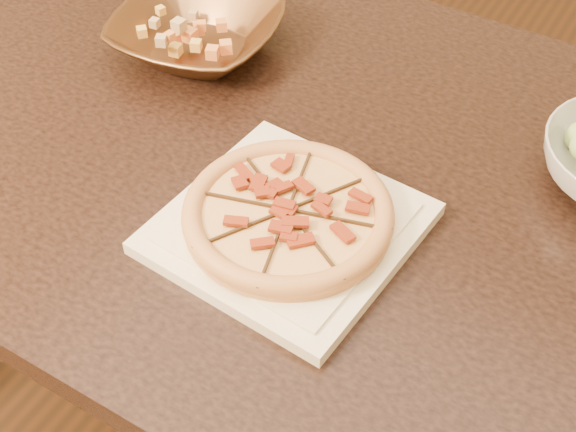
# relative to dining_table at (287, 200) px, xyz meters

# --- Properties ---
(floor) EXTENTS (4.00, 4.00, 0.02)m
(floor) POSITION_rel_dining_table_xyz_m (-0.13, 0.16, -0.66)
(floor) COLOR #381F0F
(floor) RESTS_ON ground
(dining_table) EXTENTS (1.38, 0.90, 0.75)m
(dining_table) POSITION_rel_dining_table_xyz_m (0.00, 0.00, 0.00)
(dining_table) COLOR black
(dining_table) RESTS_ON floor
(plate) EXTENTS (0.30, 0.30, 0.02)m
(plate) POSITION_rel_dining_table_xyz_m (0.08, -0.14, 0.11)
(plate) COLOR beige
(plate) RESTS_ON dining_table
(pizza) EXTENTS (0.25, 0.25, 0.03)m
(pizza) POSITION_rel_dining_table_xyz_m (0.08, -0.14, 0.14)
(pizza) COLOR #CD784E
(pizza) RESTS_ON plate
(bronze_bowl) EXTENTS (0.27, 0.27, 0.06)m
(bronze_bowl) POSITION_rel_dining_table_xyz_m (-0.23, 0.12, 0.13)
(bronze_bowl) COLOR brown
(bronze_bowl) RESTS_ON dining_table
(mixed_dish) EXTENTS (0.09, 0.12, 0.03)m
(mixed_dish) POSITION_rel_dining_table_xyz_m (-0.23, 0.12, 0.18)
(mixed_dish) COLOR tan
(mixed_dish) RESTS_ON bronze_bowl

